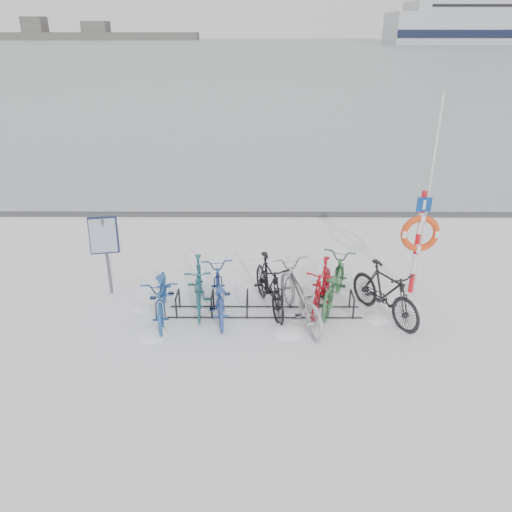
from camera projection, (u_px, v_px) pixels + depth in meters
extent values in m
plane|color=white|center=(265.00, 313.00, 10.40)|extent=(900.00, 900.00, 0.00)
cube|color=#9AA8AE|center=(259.00, 48.00, 151.31)|extent=(400.00, 298.00, 0.02)
cube|color=#3F3F42|center=(262.00, 214.00, 15.74)|extent=(400.00, 0.25, 0.10)
cylinder|color=black|center=(176.00, 309.00, 10.12)|extent=(0.04, 0.04, 0.44)
cylinder|color=black|center=(179.00, 298.00, 10.52)|extent=(0.04, 0.04, 0.44)
cylinder|color=black|center=(177.00, 294.00, 10.23)|extent=(0.04, 0.44, 0.04)
cylinder|color=black|center=(212.00, 309.00, 10.11)|extent=(0.04, 0.04, 0.44)
cylinder|color=black|center=(213.00, 298.00, 10.51)|extent=(0.04, 0.04, 0.44)
cylinder|color=black|center=(212.00, 294.00, 10.22)|extent=(0.04, 0.44, 0.04)
cylinder|color=black|center=(247.00, 309.00, 10.11)|extent=(0.04, 0.04, 0.44)
cylinder|color=black|center=(248.00, 298.00, 10.51)|extent=(0.04, 0.04, 0.44)
cylinder|color=black|center=(247.00, 294.00, 10.22)|extent=(0.04, 0.44, 0.04)
cylinder|color=black|center=(283.00, 309.00, 10.11)|extent=(0.04, 0.04, 0.44)
cylinder|color=black|center=(282.00, 298.00, 10.51)|extent=(0.04, 0.04, 0.44)
cylinder|color=black|center=(282.00, 294.00, 10.22)|extent=(0.04, 0.44, 0.04)
cylinder|color=black|center=(318.00, 309.00, 10.11)|extent=(0.04, 0.04, 0.44)
cylinder|color=black|center=(316.00, 299.00, 10.51)|extent=(0.04, 0.04, 0.44)
cylinder|color=black|center=(317.00, 294.00, 10.21)|extent=(0.04, 0.44, 0.04)
cylinder|color=black|center=(354.00, 309.00, 10.10)|extent=(0.04, 0.04, 0.44)
cylinder|color=black|center=(350.00, 299.00, 10.50)|extent=(0.04, 0.04, 0.44)
cylinder|color=black|center=(353.00, 295.00, 10.21)|extent=(0.04, 0.44, 0.04)
cylinder|color=black|center=(265.00, 318.00, 10.19)|extent=(4.00, 0.03, 0.03)
cylinder|color=black|center=(265.00, 307.00, 10.59)|extent=(4.00, 0.03, 0.03)
cylinder|color=#595B5E|center=(107.00, 257.00, 10.83)|extent=(0.07, 0.07, 1.75)
cube|color=black|center=(104.00, 235.00, 10.58)|extent=(0.63, 0.33, 0.79)
cube|color=#8C99AD|center=(103.00, 236.00, 10.54)|extent=(0.56, 0.26, 0.71)
cylinder|color=red|center=(411.00, 282.00, 11.14)|extent=(0.11, 0.11, 0.47)
cylinder|color=silver|center=(414.00, 263.00, 10.94)|extent=(0.11, 0.11, 0.47)
cylinder|color=red|center=(417.00, 244.00, 10.75)|extent=(0.11, 0.11, 0.47)
cylinder|color=silver|center=(420.00, 223.00, 10.55)|extent=(0.11, 0.11, 0.47)
cylinder|color=red|center=(423.00, 202.00, 10.35)|extent=(0.11, 0.11, 0.47)
torus|color=red|center=(420.00, 234.00, 10.55)|extent=(0.83, 0.14, 0.83)
cube|color=navy|center=(424.00, 205.00, 10.29)|extent=(0.30, 0.03, 0.30)
cylinder|color=silver|center=(428.00, 200.00, 10.39)|extent=(0.04, 0.04, 4.29)
cube|color=#505050|center=(16.00, 36.00, 246.51)|extent=(180.00, 12.00, 3.50)
cube|color=#505050|center=(76.00, 29.00, 245.04)|extent=(20.00, 10.00, 6.00)
imported|color=#214B8C|center=(162.00, 293.00, 10.10)|extent=(0.97, 2.09, 1.06)
imported|color=#1D535C|center=(199.00, 284.00, 10.40)|extent=(0.68, 1.87, 1.10)
imported|color=#29418D|center=(218.00, 291.00, 10.20)|extent=(0.90, 1.99, 1.01)
imported|color=black|center=(269.00, 283.00, 10.34)|extent=(1.06, 2.03, 1.18)
imported|color=#9B9DA3|center=(300.00, 294.00, 9.94)|extent=(1.39, 2.34, 1.16)
imported|color=#A1101A|center=(322.00, 285.00, 10.35)|extent=(1.05, 1.88, 1.09)
imported|color=#2F6438|center=(334.00, 281.00, 10.55)|extent=(1.34, 2.14, 1.06)
imported|color=black|center=(385.00, 291.00, 10.04)|extent=(1.44, 1.98, 1.18)
ellipsoid|color=white|center=(221.00, 302.00, 10.83)|extent=(0.44, 0.44, 0.15)
ellipsoid|color=white|center=(376.00, 319.00, 10.19)|extent=(0.47, 0.47, 0.17)
ellipsoid|color=white|center=(318.00, 297.00, 11.01)|extent=(0.46, 0.46, 0.16)
ellipsoid|color=white|center=(280.00, 298.00, 10.97)|extent=(0.36, 0.36, 0.13)
ellipsoid|color=white|center=(408.00, 305.00, 10.69)|extent=(0.50, 0.50, 0.17)
ellipsoid|color=white|center=(142.00, 308.00, 10.57)|extent=(0.43, 0.43, 0.15)
ellipsoid|color=white|center=(152.00, 335.00, 9.65)|extent=(0.61, 0.61, 0.21)
ellipsoid|color=white|center=(288.00, 331.00, 9.76)|extent=(0.64, 0.64, 0.23)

